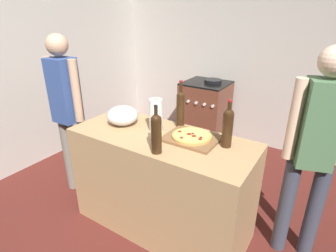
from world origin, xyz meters
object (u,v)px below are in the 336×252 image
(wine_bottle_amber, at_px, (156,132))
(wine_bottle_green, at_px, (228,126))
(person_in_red, at_px, (314,148))
(wine_bottle_dark, at_px, (181,107))
(stove, at_px, (205,113))
(paper_towel_roll, at_px, (156,115))
(mixing_bowl, at_px, (123,115))
(person_in_stripes, at_px, (67,108))
(pizza, at_px, (192,136))

(wine_bottle_amber, height_order, wine_bottle_green, wine_bottle_green)
(wine_bottle_green, relative_size, person_in_red, 0.22)
(wine_bottle_dark, height_order, person_in_red, person_in_red)
(wine_bottle_dark, relative_size, person_in_red, 0.25)
(stove, relative_size, person_in_red, 0.58)
(paper_towel_roll, bearing_deg, wine_bottle_amber, -54.29)
(mixing_bowl, xyz_separation_m, wine_bottle_dark, (0.44, 0.23, 0.09))
(paper_towel_roll, xyz_separation_m, person_in_stripes, (-0.96, -0.11, -0.09))
(stove, height_order, person_in_red, person_in_red)
(wine_bottle_dark, height_order, stove, wine_bottle_dark)
(wine_bottle_amber, bearing_deg, person_in_red, 31.91)
(pizza, relative_size, stove, 0.32)
(wine_bottle_dark, bearing_deg, person_in_stripes, -164.72)
(paper_towel_roll, bearing_deg, wine_bottle_dark, 57.38)
(mixing_bowl, distance_m, stove, 1.78)
(paper_towel_roll, distance_m, wine_bottle_green, 0.58)
(mixing_bowl, height_order, person_in_stripes, person_in_stripes)
(pizza, height_order, wine_bottle_green, wine_bottle_green)
(mixing_bowl, xyz_separation_m, wine_bottle_amber, (0.53, -0.25, 0.07))
(stove, bearing_deg, paper_towel_roll, -78.59)
(wine_bottle_amber, xyz_separation_m, person_in_stripes, (-1.17, 0.18, -0.11))
(paper_towel_roll, bearing_deg, person_in_stripes, -173.49)
(stove, bearing_deg, wine_bottle_green, -60.38)
(mixing_bowl, relative_size, wine_bottle_amber, 0.78)
(paper_towel_roll, xyz_separation_m, wine_bottle_dark, (0.12, 0.18, 0.04))
(mixing_bowl, distance_m, wine_bottle_dark, 0.50)
(pizza, bearing_deg, paper_towel_roll, -177.10)
(paper_towel_roll, relative_size, stove, 0.30)
(stove, xyz_separation_m, person_in_red, (1.45, -1.38, 0.48))
(paper_towel_roll, height_order, stove, paper_towel_roll)
(mixing_bowl, bearing_deg, person_in_red, 12.44)
(wine_bottle_dark, relative_size, person_in_stripes, 0.25)
(person_in_red, bearing_deg, wine_bottle_amber, -148.09)
(pizza, relative_size, person_in_stripes, 0.19)
(wine_bottle_green, distance_m, stove, 1.94)
(paper_towel_roll, distance_m, person_in_red, 1.16)
(wine_bottle_dark, xyz_separation_m, person_in_stripes, (-1.08, -0.29, -0.13))
(wine_bottle_dark, bearing_deg, stove, 107.09)
(wine_bottle_dark, relative_size, stove, 0.43)
(paper_towel_roll, height_order, wine_bottle_green, wine_bottle_green)
(wine_bottle_dark, xyz_separation_m, wine_bottle_green, (0.46, -0.13, -0.01))
(paper_towel_roll, relative_size, wine_bottle_green, 0.78)
(wine_bottle_green, relative_size, stove, 0.38)
(paper_towel_roll, height_order, wine_bottle_amber, wine_bottle_amber)
(wine_bottle_amber, xyz_separation_m, stove, (-0.54, 1.95, -0.59))
(paper_towel_roll, xyz_separation_m, wine_bottle_amber, (0.21, -0.29, 0.02))
(wine_bottle_dark, bearing_deg, person_in_red, 5.24)
(pizza, height_order, wine_bottle_amber, wine_bottle_amber)
(wine_bottle_dark, bearing_deg, mixing_bowl, -152.67)
(person_in_stripes, height_order, person_in_red, person_in_stripes)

